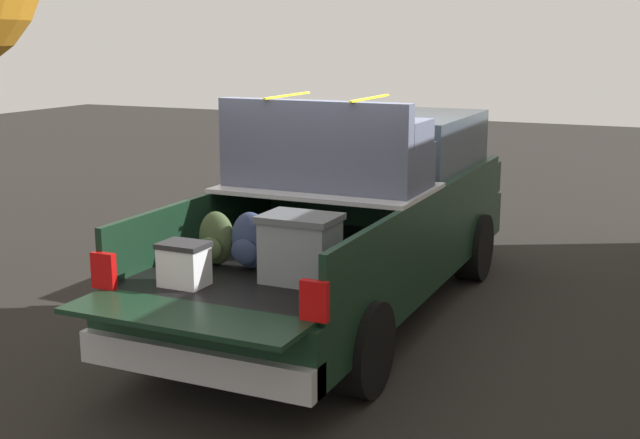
# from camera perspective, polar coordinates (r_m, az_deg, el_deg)

# --- Properties ---
(ground_plane) EXTENTS (40.00, 40.00, 0.00)m
(ground_plane) POSITION_cam_1_polar(r_m,az_deg,el_deg) (8.52, 1.69, -6.44)
(ground_plane) COLOR black
(pickup_truck) EXTENTS (6.05, 2.06, 2.23)m
(pickup_truck) POSITION_cam_1_polar(r_m,az_deg,el_deg) (8.59, 2.71, 0.41)
(pickup_truck) COLOR black
(pickup_truck) RESTS_ON ground_plane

